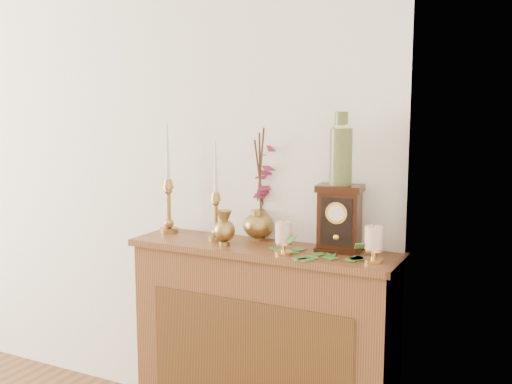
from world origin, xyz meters
The scene contains 10 objects.
console_shelf centered at (1.40, 2.10, 0.44)m, with size 1.24×0.34×0.93m.
candlestick_left centered at (0.86, 2.15, 1.11)m, with size 0.09×0.09×0.54m.
candlestick_center centered at (1.16, 2.10, 1.08)m, with size 0.08×0.08×0.46m.
bud_vase centered at (1.24, 2.03, 1.01)m, with size 0.10×0.10×0.16m.
ginger_jar centered at (1.34, 2.24, 1.16)m, with size 0.21×0.23×0.52m.
pillar_candle_left centered at (1.55, 2.00, 1.01)m, with size 0.08×0.08×0.15m.
pillar_candle_right centered at (1.92, 2.05, 1.01)m, with size 0.08×0.08×0.16m.
ivy_garland centered at (1.76, 2.03, 0.94)m, with size 0.46×0.19×0.09m.
mantel_clock centered at (1.74, 2.16, 1.07)m, with size 0.21×0.15×0.29m.
ceramic_vase centered at (1.74, 2.16, 1.36)m, with size 0.10×0.10×0.31m.
Camera 1 is at (2.55, -0.24, 1.55)m, focal length 42.00 mm.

